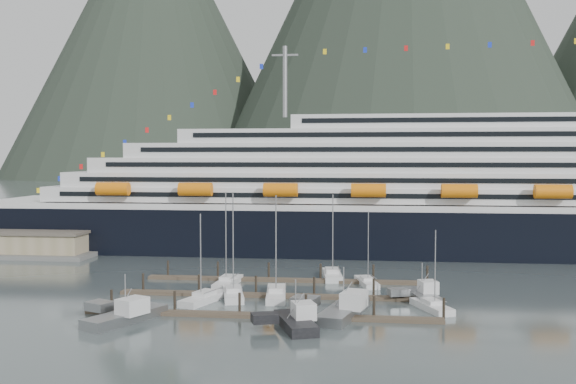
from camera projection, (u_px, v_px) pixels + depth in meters
name	position (u px, v px, depth m)	size (l,w,h in m)	color
ground	(305.00, 302.00, 98.63)	(1600.00, 1600.00, 0.00)	#4B5859
mountains	(416.00, 13.00, 666.93)	(870.00, 440.00, 420.00)	black
cruise_ship	(464.00, 199.00, 148.77)	(210.00, 30.40, 50.30)	black
warehouse	(0.00, 243.00, 148.97)	(46.00, 20.00, 5.80)	#595956
dock_near	(261.00, 315.00, 89.36)	(48.18, 2.28, 3.20)	#453B2C
dock_mid	(275.00, 295.00, 102.25)	(48.18, 2.28, 3.20)	#453B2C
dock_far	(286.00, 280.00, 115.13)	(48.18, 2.28, 3.20)	#453B2C
sailboat_b	(233.00, 295.00, 101.92)	(5.33, 11.05, 16.38)	silver
sailboat_c	(205.00, 299.00, 98.83)	(5.80, 10.53, 13.59)	silver
sailboat_d	(276.00, 294.00, 102.02)	(4.27, 12.24, 16.12)	silver
sailboat_e	(228.00, 283.00, 111.68)	(3.26, 10.50, 16.03)	silver
sailboat_f	(332.00, 276.00, 118.07)	(4.25, 10.56, 15.34)	silver
sailboat_g	(367.00, 282.00, 112.12)	(4.40, 9.48, 12.71)	silver
sailboat_h	(432.00, 307.00, 93.60)	(5.74, 9.11, 11.71)	silver
trawler_a	(125.00, 315.00, 86.95)	(10.51, 12.71, 6.82)	gray
trawler_b	(295.00, 321.00, 83.66)	(8.92, 10.85, 6.68)	black
trawler_c	(342.00, 309.00, 89.96)	(10.81, 14.74, 7.30)	gray
trawler_e	(421.00, 295.00, 99.77)	(7.94, 10.00, 6.14)	gray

